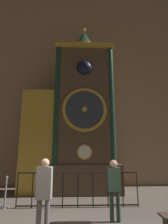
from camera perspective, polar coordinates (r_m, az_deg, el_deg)
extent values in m
cube|color=#997A5B|center=(11.61, -2.80, 17.40)|extent=(24.00, 0.30, 15.27)
cube|color=brown|center=(8.63, 0.00, -20.68)|extent=(3.34, 1.61, 1.24)
cube|color=brown|center=(8.84, 0.00, 2.68)|extent=(2.68, 1.40, 5.84)
cube|color=gold|center=(9.87, 0.02, 18.87)|extent=(2.89, 1.54, 0.20)
cylinder|color=gold|center=(7.81, 0.19, -12.92)|extent=(0.67, 0.05, 0.67)
cylinder|color=silver|center=(7.78, 0.20, -12.93)|extent=(0.55, 0.03, 0.55)
cylinder|color=gold|center=(8.02, 0.18, 0.81)|extent=(2.05, 0.07, 2.05)
cylinder|color=#2D333D|center=(7.98, 0.20, 0.88)|extent=(1.77, 0.04, 1.77)
cylinder|color=gold|center=(7.96, 0.20, 0.92)|extent=(0.25, 0.03, 0.25)
cube|color=#30241B|center=(9.21, 0.05, 12.90)|extent=(0.97, 0.42, 0.97)
sphere|color=black|center=(8.83, 0.15, 14.07)|extent=(0.78, 0.78, 0.78)
cylinder|color=#193828|center=(8.31, -8.74, 3.83)|extent=(0.28, 0.28, 5.84)
cylinder|color=#193828|center=(8.40, 8.94, 3.66)|extent=(0.28, 0.28, 5.84)
cylinder|color=gold|center=(10.09, 0.00, 19.77)|extent=(1.09, 1.09, 0.30)
cone|color=#1C3D2C|center=(10.43, 0.00, 22.63)|extent=(1.03, 1.03, 0.93)
sphere|color=gold|center=(10.78, 0.00, 25.18)|extent=(0.20, 0.20, 0.20)
cube|color=brown|center=(8.79, -14.23, -8.89)|extent=(1.49, 1.19, 4.69)
cube|color=gold|center=(8.20, -15.12, -8.61)|extent=(1.57, 0.06, 4.69)
cylinder|color=black|center=(6.82, -21.03, -22.64)|extent=(0.04, 0.04, 1.12)
cylinder|color=black|center=(6.68, -16.50, -23.16)|extent=(0.04, 0.04, 1.12)
cylinder|color=black|center=(6.59, -11.79, -23.56)|extent=(0.04, 0.04, 1.12)
cylinder|color=black|center=(6.53, -6.94, -23.82)|extent=(0.04, 0.04, 1.12)
cylinder|color=black|center=(6.51, -2.01, -23.93)|extent=(0.04, 0.04, 1.12)
cylinder|color=black|center=(6.53, 2.91, -23.89)|extent=(0.04, 0.04, 1.12)
cylinder|color=black|center=(6.59, 7.77, -23.69)|extent=(0.04, 0.04, 1.12)
cylinder|color=black|center=(6.69, 12.48, -23.35)|extent=(0.04, 0.04, 1.12)
cylinder|color=black|center=(6.83, 17.01, -22.89)|extent=(0.04, 0.04, 1.12)
cylinder|color=black|center=(6.42, -1.97, -19.19)|extent=(4.10, 0.05, 0.05)
cylinder|color=black|center=(6.63, -2.05, -28.19)|extent=(4.10, 0.04, 0.04)
cylinder|color=#58554F|center=(4.60, -14.62, -30.61)|extent=(0.11, 0.11, 0.80)
cylinder|color=#58554F|center=(4.57, -12.05, -30.85)|extent=(0.11, 0.11, 0.80)
cube|color=gray|center=(4.40, -12.82, -21.50)|extent=(0.35, 0.23, 0.69)
sphere|color=tan|center=(4.35, -12.54, -15.88)|extent=(0.19, 0.19, 0.19)
cylinder|color=#213427|center=(5.42, 9.02, -28.16)|extent=(0.11, 0.11, 0.76)
cylinder|color=#213427|center=(5.45, 11.13, -27.98)|extent=(0.11, 0.11, 0.76)
cube|color=#385642|center=(5.29, 9.78, -20.82)|extent=(0.35, 0.24, 0.63)
sphere|color=tan|center=(5.24, 9.61, -16.37)|extent=(0.22, 0.22, 0.22)
cylinder|color=gray|center=(7.10, -24.63, -26.44)|extent=(0.28, 0.28, 0.04)
cylinder|color=gray|center=(7.00, -24.27, -22.94)|extent=(0.06, 0.06, 0.92)
sphere|color=gray|center=(6.91, -23.89, -18.90)|extent=(0.09, 0.09, 0.09)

